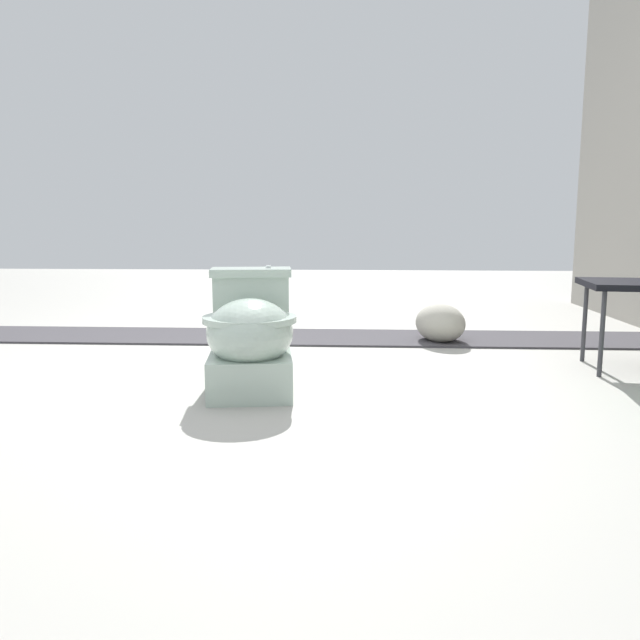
# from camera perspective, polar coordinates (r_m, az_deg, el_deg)

# --- Properties ---
(ground_plane) EXTENTS (14.00, 14.00, 0.00)m
(ground_plane) POSITION_cam_1_polar(r_m,az_deg,el_deg) (2.85, -5.47, -5.64)
(ground_plane) COLOR #A8A59E
(gravel_strip) EXTENTS (0.56, 8.00, 0.01)m
(gravel_strip) POSITION_cam_1_polar(r_m,az_deg,el_deg) (3.89, 4.27, -1.62)
(gravel_strip) COLOR #423F44
(gravel_strip) RESTS_ON ground
(toilet) EXTENTS (0.68, 0.46, 0.52)m
(toilet) POSITION_cam_1_polar(r_m,az_deg,el_deg) (2.71, -6.35, -1.62)
(toilet) COLOR #B2C6B7
(toilet) RESTS_ON ground
(boulder_near) EXTENTS (0.43, 0.39, 0.23)m
(boulder_near) POSITION_cam_1_polar(r_m,az_deg,el_deg) (3.82, 10.93, -0.28)
(boulder_near) COLOR #ADA899
(boulder_near) RESTS_ON ground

